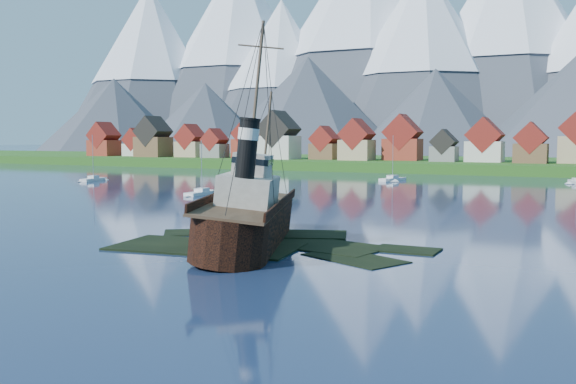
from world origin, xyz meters
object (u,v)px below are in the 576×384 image
at_px(sailboat_f, 393,180).
at_px(sailboat_a, 202,194).
at_px(sailboat_b, 93,180).
at_px(tugboat_wreck, 253,216).

bearing_deg(sailboat_f, sailboat_a, -93.87).
xyz_separation_m(sailboat_a, sailboat_b, (-44.93, 19.80, 0.04)).
xyz_separation_m(sailboat_b, sailboat_f, (65.49, 33.15, -0.01)).
distance_m(sailboat_a, sailboat_f, 56.80).
bearing_deg(sailboat_b, sailboat_f, 20.17).
distance_m(tugboat_wreck, sailboat_f, 98.03).
bearing_deg(sailboat_b, tugboat_wreck, -45.07).
height_order(tugboat_wreck, sailboat_b, tugboat_wreck).
height_order(sailboat_a, sailboat_b, sailboat_b).
xyz_separation_m(tugboat_wreck, sailboat_a, (-35.49, 43.90, -2.62)).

